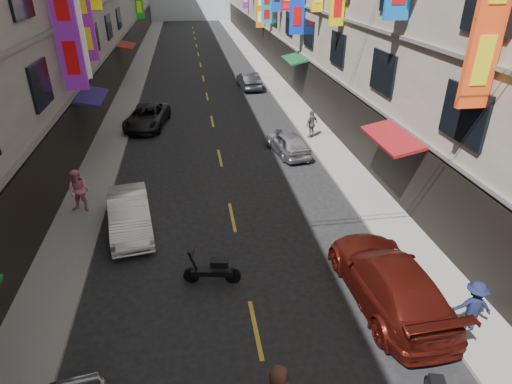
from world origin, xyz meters
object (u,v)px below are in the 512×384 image
object	(u,v)px
pedestrian_rfar	(312,124)
car_right_mid	(288,143)
pedestrian_rnear	(473,306)
car_left_mid	(130,214)
car_right_near	(389,280)
scooter_crossing	(213,271)
scooter_far_right	(279,140)
car_right_far	(249,80)
pedestrian_lfar	(79,191)
car_left_far	(147,117)

from	to	relation	value
pedestrian_rfar	car_right_mid	bearing A→B (deg)	12.56
pedestrian_rnear	pedestrian_rfar	world-z (taller)	pedestrian_rfar
pedestrian_rnear	pedestrian_rfar	bearing A→B (deg)	-74.22
car_left_mid	car_right_near	xyz separation A→B (m)	(7.85, -5.14, 0.09)
scooter_crossing	scooter_far_right	bearing A→B (deg)	-11.53
car_right_far	car_right_near	bearing A→B (deg)	87.75
car_right_far	pedestrian_rnear	xyz separation A→B (m)	(2.17, -26.85, 0.24)
car_left_mid	pedestrian_rfar	world-z (taller)	pedestrian_rfar
pedestrian_lfar	car_left_far	bearing A→B (deg)	93.40
scooter_crossing	pedestrian_rnear	size ratio (longest dim) A/B	1.17
scooter_crossing	car_right_far	xyz separation A→B (m)	(4.51, 23.73, 0.21)
car_left_far	scooter_far_right	bearing A→B (deg)	-22.27
car_right_near	car_right_far	world-z (taller)	car_right_near
car_left_mid	car_right_far	world-z (taller)	car_left_mid
car_right_mid	car_right_far	xyz separation A→B (m)	(-0.10, 13.91, 0.04)
car_left_far	pedestrian_rnear	distance (m)	20.90
car_left_mid	pedestrian_lfar	bearing A→B (deg)	133.69
scooter_crossing	car_right_near	xyz separation A→B (m)	(5.01, -1.63, 0.33)
pedestrian_rfar	car_right_far	bearing A→B (deg)	-115.18
car_right_near	car_right_far	xyz separation A→B (m)	(-0.49, 25.37, -0.12)
scooter_far_right	car_right_far	world-z (taller)	car_right_far
car_left_far	car_right_mid	distance (m)	9.44
car_right_mid	car_left_mid	bearing A→B (deg)	31.04
car_left_far	pedestrian_rfar	distance (m)	10.10
car_left_mid	pedestrian_rnear	xyz separation A→B (m)	(9.52, -6.63, 0.21)
scooter_crossing	car_right_far	world-z (taller)	car_right_far
car_left_far	car_right_far	distance (m)	11.21
scooter_crossing	pedestrian_rfar	bearing A→B (deg)	-18.39
car_left_far	car_right_mid	bearing A→B (deg)	-26.41
car_left_mid	pedestrian_rnear	distance (m)	11.60
car_right_near	car_right_mid	distance (m)	11.47
scooter_crossing	car_right_mid	distance (m)	10.85
scooter_far_right	car_left_mid	size ratio (longest dim) A/B	0.43
pedestrian_rfar	car_right_near	bearing A→B (deg)	49.87
car_right_mid	pedestrian_lfar	bearing A→B (deg)	17.17
car_left_mid	scooter_far_right	bearing A→B (deg)	36.98
car_right_mid	pedestrian_rnear	xyz separation A→B (m)	(2.07, -12.94, 0.28)
car_right_far	car_left_mid	bearing A→B (deg)	66.66
scooter_far_right	car_left_far	xyz separation A→B (m)	(-7.31, 4.60, 0.20)
pedestrian_rnear	car_right_near	bearing A→B (deg)	-26.84
scooter_far_right	car_right_near	world-z (taller)	car_right_near
scooter_far_right	car_left_mid	world-z (taller)	car_left_mid
scooter_crossing	pedestrian_lfar	distance (m)	7.09
car_right_mid	scooter_crossing	bearing A→B (deg)	55.61
car_right_near	pedestrian_lfar	distance (m)	11.98
pedestrian_lfar	pedestrian_rfar	distance (m)	13.11
car_right_near	pedestrian_lfar	world-z (taller)	pedestrian_lfar
scooter_far_right	pedestrian_lfar	bearing A→B (deg)	45.24
scooter_far_right	car_right_near	xyz separation A→B (m)	(0.69, -12.45, 0.33)
scooter_crossing	pedestrian_rfar	distance (m)	13.38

